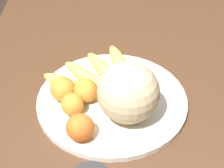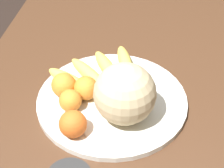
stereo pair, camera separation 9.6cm
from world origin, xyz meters
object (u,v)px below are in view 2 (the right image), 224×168
(orange_back_left, at_px, (73,124))
(orange_front_left, at_px, (70,101))
(kitchen_table, at_px, (122,117))
(banana_bunch, at_px, (98,72))
(orange_front_right, at_px, (64,85))
(fruit_bowl, at_px, (112,100))
(orange_mid_center, at_px, (86,88))
(melon, at_px, (125,94))
(produce_tag, at_px, (86,124))

(orange_back_left, bearing_deg, orange_front_left, 17.62)
(kitchen_table, distance_m, banana_bunch, 0.15)
(orange_front_right, bearing_deg, kitchen_table, -74.80)
(kitchen_table, xyz_separation_m, fruit_bowl, (-0.04, 0.02, 0.10))
(fruit_bowl, height_order, orange_back_left, orange_back_left)
(fruit_bowl, height_order, orange_front_left, orange_front_left)
(orange_front_left, xyz_separation_m, orange_mid_center, (0.05, -0.03, 0.00))
(melon, xyz_separation_m, orange_front_left, (0.01, 0.14, -0.05))
(orange_back_left, height_order, produce_tag, orange_back_left)
(orange_mid_center, height_order, produce_tag, orange_mid_center)
(orange_front_right, xyz_separation_m, orange_back_left, (-0.13, -0.06, 0.00))
(orange_back_left, bearing_deg, produce_tag, -36.42)
(orange_front_left, distance_m, orange_mid_center, 0.06)
(kitchen_table, bearing_deg, banana_bunch, 60.89)
(fruit_bowl, distance_m, orange_mid_center, 0.08)
(banana_bunch, bearing_deg, fruit_bowl, 173.25)
(kitchen_table, xyz_separation_m, orange_mid_center, (-0.04, 0.09, 0.14))
(orange_front_left, height_order, produce_tag, orange_front_left)
(orange_mid_center, height_order, orange_back_left, orange_back_left)
(melon, distance_m, orange_front_left, 0.15)
(banana_bunch, distance_m, produce_tag, 0.19)
(melon, distance_m, produce_tag, 0.12)
(orange_front_right, bearing_deg, orange_mid_center, -92.16)
(melon, relative_size, orange_mid_center, 2.40)
(kitchen_table, bearing_deg, orange_mid_center, 115.37)
(kitchen_table, relative_size, produce_tag, 15.56)
(melon, xyz_separation_m, orange_mid_center, (0.06, 0.11, -0.04))
(orange_front_left, bearing_deg, banana_bunch, -19.25)
(kitchen_table, distance_m, produce_tag, 0.19)
(melon, distance_m, banana_bunch, 0.18)
(banana_bunch, relative_size, produce_tag, 2.62)
(orange_front_right, height_order, produce_tag, orange_front_right)
(melon, relative_size, produce_tag, 1.54)
(melon, xyz_separation_m, orange_back_left, (-0.08, 0.11, -0.04))
(fruit_bowl, xyz_separation_m, orange_mid_center, (-0.01, 0.07, 0.04))
(melon, xyz_separation_m, banana_bunch, (0.14, 0.09, -0.06))
(fruit_bowl, distance_m, produce_tag, 0.12)
(orange_front_left, bearing_deg, orange_mid_center, -31.15)
(orange_front_right, bearing_deg, orange_back_left, -157.26)
(orange_front_right, bearing_deg, banana_bunch, -42.93)
(melon, bearing_deg, fruit_bowl, 33.23)
(fruit_bowl, relative_size, orange_front_right, 6.08)
(banana_bunch, height_order, orange_back_left, orange_back_left)
(melon, xyz_separation_m, orange_front_right, (0.06, 0.17, -0.04))
(kitchen_table, relative_size, melon, 10.11)
(fruit_bowl, relative_size, melon, 2.62)
(orange_front_left, distance_m, orange_back_left, 0.09)
(orange_mid_center, bearing_deg, banana_bunch, -11.33)
(orange_front_right, bearing_deg, orange_front_left, -149.91)
(fruit_bowl, bearing_deg, banana_bunch, 32.35)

